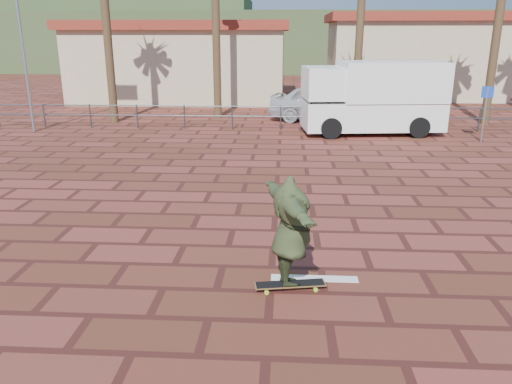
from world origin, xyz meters
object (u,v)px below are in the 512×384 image
Objects in this scene: campervan at (373,96)px; car_white at (394,100)px; longboard at (290,284)px; car_silver at (324,104)px; skateboarder at (291,231)px.

car_white is (1.86, 5.00, -0.73)m from campervan.
longboard is 13.58m from campervan.
longboard is 18.83m from car_white.
skateboarder is at bearing -167.69° from car_silver.
car_silver is at bearing 117.65° from campervan.
longboard is 0.88m from skateboarder.
skateboarder is at bearing -110.49° from campervan.
longboard is at bearing -110.49° from campervan.
skateboarder reaches higher than car_silver.
car_white is at bearing -37.23° from car_silver.
campervan is 1.15× the size of car_silver.
skateboarder is at bearing -73.28° from longboard.
campervan reaches higher than car_silver.
longboard is 0.20× the size of campervan.
campervan is at bearing 171.53° from car_white.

